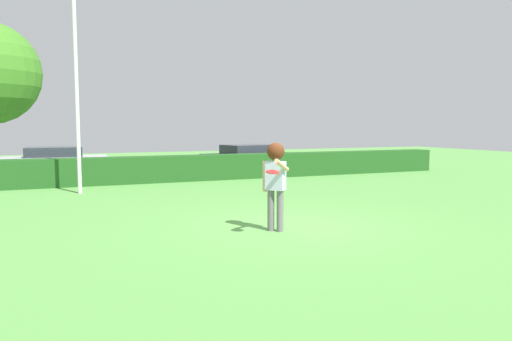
% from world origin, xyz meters
% --- Properties ---
extents(ground_plane, '(60.00, 60.00, 0.00)m').
position_xyz_m(ground_plane, '(0.00, 0.00, 0.00)').
color(ground_plane, '#569744').
extents(person, '(0.51, 0.82, 1.80)m').
position_xyz_m(person, '(-0.55, -0.22, 1.16)').
color(person, slate).
rests_on(person, ground).
extents(frisbee, '(0.25, 0.25, 0.07)m').
position_xyz_m(frisbee, '(-0.87, -0.77, 1.27)').
color(frisbee, red).
extents(lamppost, '(0.24, 0.24, 6.51)m').
position_xyz_m(lamppost, '(-3.86, 7.17, 3.57)').
color(lamppost, silver).
rests_on(lamppost, ground).
extents(hedge_row, '(23.77, 0.90, 0.98)m').
position_xyz_m(hedge_row, '(0.00, 9.28, 0.49)').
color(hedge_row, '#1F4F1C').
rests_on(hedge_row, ground).
extents(parked_car_silver, '(4.27, 1.95, 1.25)m').
position_xyz_m(parked_car_silver, '(-4.53, 12.82, 0.69)').
color(parked_car_silver, '#B7B7BC').
rests_on(parked_car_silver, ground).
extents(parked_car_black, '(4.46, 2.54, 1.25)m').
position_xyz_m(parked_car_black, '(3.81, 11.86, 0.69)').
color(parked_car_black, black).
rests_on(parked_car_black, ground).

